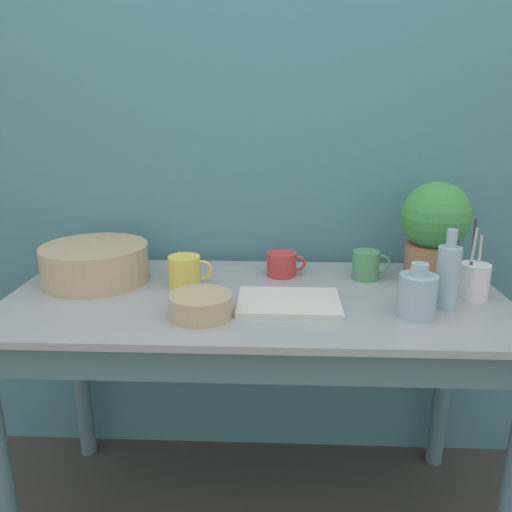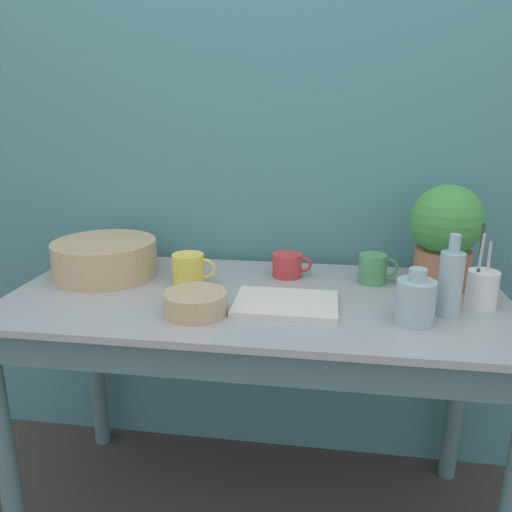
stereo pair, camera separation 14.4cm
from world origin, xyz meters
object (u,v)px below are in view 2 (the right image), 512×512
object	(u,v)px
bottle_short	(415,300)
utensil_cup	(482,288)
bowl_wash_large	(105,258)
mug_green	(373,269)
potted_plant	(445,232)
mug_yellow	(189,269)
tray_board	(286,304)
bowl_small_tan	(196,303)
bottle_tall	(450,282)
mug_red	(288,265)

from	to	relation	value
bottle_short	utensil_cup	size ratio (longest dim) A/B	0.62
bowl_wash_large	mug_green	size ratio (longest dim) A/B	2.71
bottle_short	potted_plant	bearing A→B (deg)	67.63
utensil_cup	bottle_short	bearing A→B (deg)	-145.40
mug_yellow	utensil_cup	xyz separation A→B (m)	(0.85, -0.06, 0.01)
mug_green	tray_board	bearing A→B (deg)	-137.14
bottle_short	bowl_small_tan	distance (m)	0.57
bottle_short	mug_yellow	size ratio (longest dim) A/B	1.07
mug_yellow	bottle_tall	bearing A→B (deg)	-10.23
mug_green	utensil_cup	size ratio (longest dim) A/B	0.52
mug_yellow	bowl_small_tan	xyz separation A→B (m)	(0.08, -0.22, -0.02)
bottle_tall	potted_plant	bearing A→B (deg)	83.01
bottle_tall	bowl_wash_large	bearing A→B (deg)	170.24
tray_board	mug_red	bearing A→B (deg)	93.80
bowl_wash_large	mug_green	bearing A→B (deg)	3.59
mug_yellow	potted_plant	bearing A→B (deg)	7.78
potted_plant	bowl_small_tan	size ratio (longest dim) A/B	1.86
potted_plant	mug_green	distance (m)	0.24
utensil_cup	bowl_small_tan	bearing A→B (deg)	-168.20
utensil_cup	tray_board	xyz separation A→B (m)	(-0.53, -0.08, -0.05)
bottle_short	bowl_small_tan	size ratio (longest dim) A/B	0.86
bowl_wash_large	bottle_short	distance (m)	0.97
mug_red	mug_green	distance (m)	0.27
mug_red	bowl_small_tan	size ratio (longest dim) A/B	0.76
bowl_small_tan	tray_board	world-z (taller)	bowl_small_tan
bottle_short	tray_board	bearing A→B (deg)	169.71
mug_green	bottle_short	bearing A→B (deg)	-74.68
bowl_wash_large	mug_red	distance (m)	0.60
potted_plant	tray_board	xyz separation A→B (m)	(-0.46, -0.24, -0.16)
mug_red	mug_green	size ratio (longest dim) A/B	1.05
bottle_short	utensil_cup	xyz separation A→B (m)	(0.20, 0.14, -0.01)
mug_red	mug_green	bearing A→B (deg)	-4.81
potted_plant	utensil_cup	distance (m)	0.21
bottle_tall	mug_green	bearing A→B (deg)	127.14
potted_plant	tray_board	world-z (taller)	potted_plant
bottle_tall	utensil_cup	distance (m)	0.13
bowl_wash_large	tray_board	distance (m)	0.64
mug_red	utensil_cup	bearing A→B (deg)	-18.27
bowl_small_tan	mug_red	bearing A→B (deg)	57.57
mug_red	bottle_tall	bearing A→B (deg)	-29.76
mug_green	bowl_small_tan	distance (m)	0.58
bowl_wash_large	mug_yellow	bearing A→B (deg)	-8.58
potted_plant	bowl_small_tan	world-z (taller)	potted_plant
bowl_wash_large	bottle_tall	world-z (taller)	bottle_tall
mug_yellow	bowl_small_tan	size ratio (longest dim) A/B	0.80
mug_yellow	bowl_small_tan	distance (m)	0.24
utensil_cup	tray_board	bearing A→B (deg)	-171.86
mug_green	bowl_small_tan	world-z (taller)	mug_green
potted_plant	bottle_tall	size ratio (longest dim) A/B	1.41
bottle_tall	mug_red	bearing A→B (deg)	150.24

